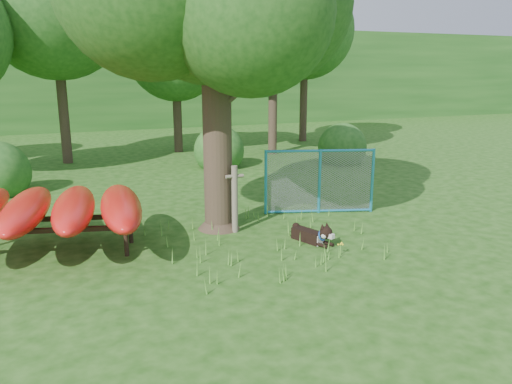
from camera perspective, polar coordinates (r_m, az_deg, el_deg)
name	(u,v)px	position (r m, az deg, el deg)	size (l,w,h in m)	color
ground	(271,260)	(9.22, 1.72, -7.81)	(80.00, 80.00, 0.00)	#18430D
wooden_post	(235,197)	(10.57, -2.45, -0.62)	(0.39, 0.13, 1.45)	#625A49
kayak_rack	(50,209)	(10.10, -22.45, -1.84)	(3.68, 3.95, 1.12)	black
husky_dog	(314,235)	(10.11, 6.65, -4.88)	(0.55, 1.09, 0.49)	black
fence_section	(320,181)	(12.11, 7.27, 1.21)	(2.57, 0.88, 2.61)	#288EBE
wildflower_clump	(341,245)	(9.54, 9.66, -6.00)	(0.11, 0.10, 0.24)	#579A32
bg_tree_b	(54,5)	(19.95, -22.10, 19.17)	(5.20, 5.20, 8.22)	#34271C
bg_tree_c	(175,52)	(21.43, -9.23, 15.48)	(4.00, 4.00, 6.12)	#34271C
bg_tree_d	(273,26)	(20.73, 2.00, 18.41)	(4.80, 4.80, 7.50)	#34271C
bg_tree_e	(305,30)	(24.75, 5.63, 17.93)	(4.60, 4.60, 7.55)	#34271C
shrub_left	(0,194)	(15.75, -27.25, -0.23)	(1.80, 1.80, 1.80)	#21551B
shrub_right	(342,163)	(19.03, 9.75, 3.27)	(1.80, 1.80, 1.80)	#21551B
shrub_mid	(219,167)	(18.02, -4.21, 2.85)	(1.80, 1.80, 1.80)	#21551B
wooded_hillside	(101,76)	(35.99, -17.28, 12.50)	(80.00, 12.00, 6.00)	#21551B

